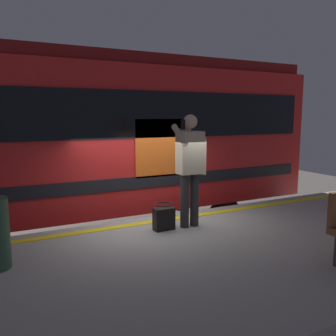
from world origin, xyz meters
The scene contains 8 objects.
ground_plane centered at (0.00, 0.00, 0.00)m, with size 24.42×24.42×0.00m, color #4C4742.
platform centered at (0.00, 1.84, 0.57)m, with size 12.10×3.68×1.13m, color gray.
safety_line centered at (0.00, 0.30, 1.13)m, with size 11.86×0.16×0.01m, color yellow.
track_rail_near centered at (0.00, -1.42, 0.08)m, with size 15.73×0.08×0.16m, color slate.
track_rail_far centered at (0.00, -2.86, 0.08)m, with size 15.73×0.08×0.16m, color slate.
train_carriage centered at (1.47, -2.13, 2.52)m, with size 11.63×2.77×3.96m.
passenger centered at (-0.30, 0.77, 2.19)m, with size 0.57×0.55×1.79m.
handbag centered at (0.15, 0.75, 1.33)m, with size 0.32×0.30×0.42m.
Camera 1 is at (2.47, 5.52, 2.90)m, focal length 37.55 mm.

